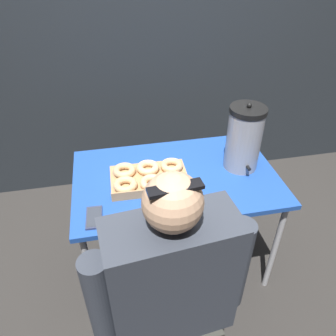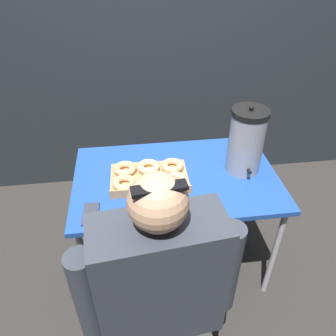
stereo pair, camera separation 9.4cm
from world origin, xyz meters
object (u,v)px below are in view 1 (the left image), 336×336
(donut_box, at_px, (150,177))
(person_seated, at_px, (172,304))
(cell_phone, at_px, (94,217))
(coffee_urn, at_px, (244,138))

(donut_box, bearing_deg, person_seated, -90.09)
(donut_box, bearing_deg, cell_phone, -141.02)
(person_seated, bearing_deg, donut_box, -97.29)
(cell_phone, relative_size, person_seated, 0.12)
(cell_phone, distance_m, person_seated, 0.53)
(person_seated, bearing_deg, cell_phone, -61.92)
(coffee_urn, xyz_separation_m, cell_phone, (-0.83, -0.26, -0.18))
(cell_phone, bearing_deg, donut_box, 40.01)
(coffee_urn, xyz_separation_m, person_seated, (-0.54, -0.69, -0.31))
(donut_box, distance_m, coffee_urn, 0.55)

